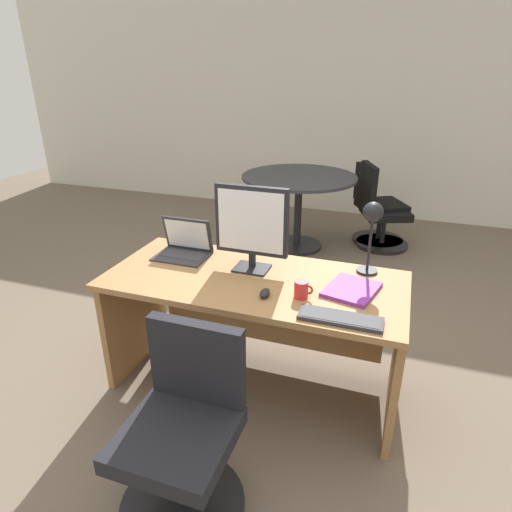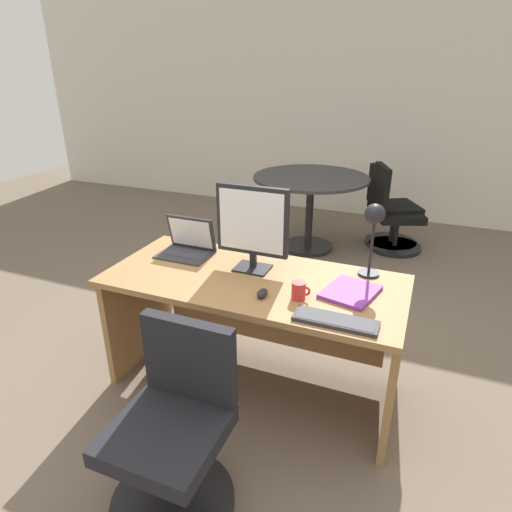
% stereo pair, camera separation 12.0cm
% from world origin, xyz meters
% --- Properties ---
extents(ground, '(12.00, 12.00, 0.00)m').
position_xyz_m(ground, '(0.00, 1.50, 0.00)').
color(ground, '#6B5B4C').
extents(back_wall, '(10.00, 0.10, 2.80)m').
position_xyz_m(back_wall, '(0.00, 3.77, 1.40)').
color(back_wall, silver).
rests_on(back_wall, ground).
extents(desk, '(1.68, 0.76, 0.75)m').
position_xyz_m(desk, '(0.00, 0.05, 0.53)').
color(desk, '#9E7042').
rests_on(desk, ground).
extents(monitor, '(0.42, 0.16, 0.50)m').
position_xyz_m(monitor, '(-0.05, 0.11, 1.03)').
color(monitor, black).
rests_on(monitor, desk).
extents(laptop, '(0.32, 0.24, 0.23)m').
position_xyz_m(laptop, '(-0.52, 0.18, 0.82)').
color(laptop, '#2D2D33').
rests_on(laptop, desk).
extents(keyboard, '(0.39, 0.12, 0.02)m').
position_xyz_m(keyboard, '(0.53, -0.28, 0.76)').
color(keyboard, '#2D2D33').
rests_on(keyboard, desk).
extents(mouse, '(0.05, 0.09, 0.04)m').
position_xyz_m(mouse, '(0.12, -0.18, 0.77)').
color(mouse, black).
rests_on(mouse, desk).
extents(desk_lamp, '(0.12, 0.15, 0.43)m').
position_xyz_m(desk_lamp, '(0.59, 0.27, 1.06)').
color(desk_lamp, black).
rests_on(desk_lamp, desk).
extents(book, '(0.30, 0.34, 0.02)m').
position_xyz_m(book, '(0.54, 0.02, 0.76)').
color(book, purple).
rests_on(book, desk).
extents(coffee_mug, '(0.10, 0.07, 0.09)m').
position_xyz_m(coffee_mug, '(0.31, -0.13, 0.79)').
color(coffee_mug, red).
rests_on(coffee_mug, desk).
extents(office_chair, '(0.56, 0.56, 0.86)m').
position_xyz_m(office_chair, '(-0.02, -0.85, 0.35)').
color(office_chair, black).
rests_on(office_chair, ground).
extents(meeting_table, '(1.19, 1.19, 0.80)m').
position_xyz_m(meeting_table, '(-0.30, 2.29, 0.60)').
color(meeting_table, black).
rests_on(meeting_table, ground).
extents(meeting_chair_near, '(0.64, 0.63, 0.87)m').
position_xyz_m(meeting_chair_near, '(0.48, 2.72, 0.36)').
color(meeting_chair_near, black).
rests_on(meeting_chair_near, ground).
extents(meeting_chair_far, '(0.61, 0.60, 0.91)m').
position_xyz_m(meeting_chair_far, '(0.52, 2.61, 0.36)').
color(meeting_chair_far, black).
rests_on(meeting_chair_far, ground).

